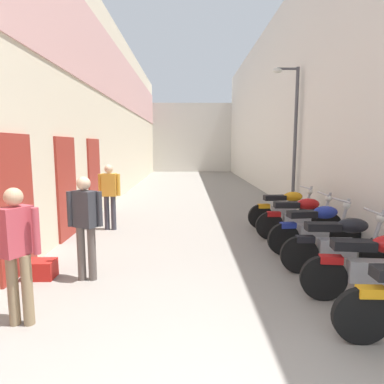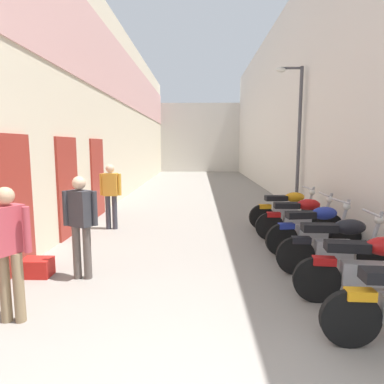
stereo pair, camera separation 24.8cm
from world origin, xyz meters
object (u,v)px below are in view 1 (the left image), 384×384
at_px(plastic_crate, 40,269).
at_px(pedestrian_further_down, 109,192).
at_px(street_lamp, 292,128).
at_px(motorcycle_second, 376,265).
at_px(pedestrian_mid_alley, 85,220).
at_px(motorcycle_third, 340,243).
at_px(motorcycle_fourth, 316,227).
at_px(motorcycle_fifth, 300,217).
at_px(pedestrian_by_doorway, 17,246).
at_px(motorcycle_sixth, 286,208).

bearing_deg(plastic_crate, pedestrian_further_down, 82.49).
height_order(pedestrian_further_down, street_lamp, street_lamp).
distance_m(motorcycle_second, pedestrian_mid_alley, 4.03).
relative_size(motorcycle_third, motorcycle_fourth, 1.00).
distance_m(motorcycle_third, pedestrian_further_down, 5.17).
xyz_separation_m(motorcycle_second, motorcycle_third, (0.00, 1.00, 0.00)).
bearing_deg(motorcycle_third, pedestrian_further_down, 146.00).
relative_size(pedestrian_mid_alley, pedestrian_further_down, 1.00).
bearing_deg(pedestrian_further_down, motorcycle_second, -42.25).
height_order(motorcycle_second, motorcycle_fifth, same).
xyz_separation_m(motorcycle_fourth, pedestrian_mid_alley, (-3.93, -1.21, 0.42)).
relative_size(motorcycle_second, pedestrian_by_doorway, 1.18).
xyz_separation_m(motorcycle_sixth, street_lamp, (0.69, 1.99, 2.02)).
distance_m(pedestrian_further_down, street_lamp, 5.61).
height_order(motorcycle_third, motorcycle_sixth, same).
distance_m(motorcycle_second, pedestrian_by_doorway, 4.34).
distance_m(motorcycle_third, street_lamp, 5.40).
xyz_separation_m(motorcycle_fifth, street_lamp, (0.69, 3.01, 2.02)).
height_order(motorcycle_fourth, motorcycle_fifth, same).
relative_size(motorcycle_second, motorcycle_fifth, 1.00).
bearing_deg(plastic_crate, motorcycle_third, 1.59).
xyz_separation_m(motorcycle_third, pedestrian_by_doorway, (-4.29, -1.48, 0.42)).
distance_m(motorcycle_second, motorcycle_third, 1.00).
relative_size(plastic_crate, street_lamp, 0.10).
xyz_separation_m(pedestrian_by_doorway, plastic_crate, (-0.38, 1.35, -0.78)).
xyz_separation_m(motorcycle_third, plastic_crate, (-4.67, -0.13, -0.36)).
xyz_separation_m(pedestrian_mid_alley, plastic_crate, (-0.74, 0.07, -0.78)).
xyz_separation_m(motorcycle_second, motorcycle_sixth, (0.00, 3.97, 0.00)).
height_order(pedestrian_mid_alley, plastic_crate, pedestrian_mid_alley).
distance_m(motorcycle_fourth, street_lamp, 4.48).
relative_size(motorcycle_sixth, pedestrian_mid_alley, 1.18).
bearing_deg(motorcycle_fifth, plastic_crate, -155.96).
bearing_deg(pedestrian_by_doorway, motorcycle_sixth, 46.07).
relative_size(pedestrian_mid_alley, street_lamp, 0.37).
height_order(motorcycle_third, pedestrian_further_down, pedestrian_further_down).
bearing_deg(motorcycle_fifth, motorcycle_fourth, -90.01).
distance_m(motorcycle_second, motorcycle_fourth, 2.02).
bearing_deg(street_lamp, pedestrian_mid_alley, -131.85).
bearing_deg(pedestrian_mid_alley, motorcycle_sixth, 38.90).
relative_size(motorcycle_fifth, motorcycle_sixth, 1.00).
bearing_deg(pedestrian_mid_alley, street_lamp, 48.15).
xyz_separation_m(motorcycle_fourth, motorcycle_fifth, (0.00, 0.93, 0.00)).
height_order(motorcycle_sixth, street_lamp, street_lamp).
bearing_deg(motorcycle_sixth, motorcycle_fifth, -90.00).
bearing_deg(pedestrian_mid_alley, motorcycle_second, -11.57).
distance_m(motorcycle_second, street_lamp, 6.33).
xyz_separation_m(motorcycle_sixth, plastic_crate, (-4.67, -3.10, -0.36)).
distance_m(motorcycle_third, plastic_crate, 4.68).
bearing_deg(pedestrian_by_doorway, motorcycle_fifth, 38.67).
bearing_deg(motorcycle_fourth, motorcycle_fifth, 89.99).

